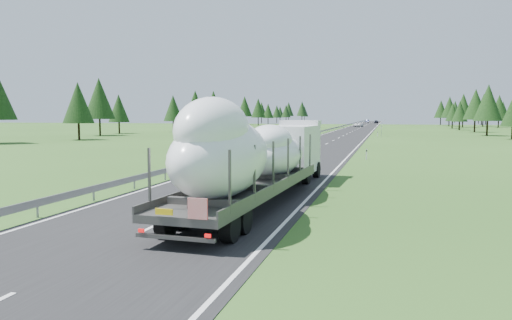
% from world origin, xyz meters
% --- Properties ---
extents(ground, '(400.00, 400.00, 0.00)m').
position_xyz_m(ground, '(0.00, 0.00, 0.00)').
color(ground, '#294F1A').
rests_on(ground, ground).
extents(road_surface, '(10.00, 400.00, 0.02)m').
position_xyz_m(road_surface, '(0.00, 100.00, 0.01)').
color(road_surface, black).
rests_on(road_surface, ground).
extents(guardrail, '(0.10, 400.00, 0.76)m').
position_xyz_m(guardrail, '(-5.30, 99.94, 0.60)').
color(guardrail, slate).
rests_on(guardrail, ground).
extents(marker_posts, '(0.13, 350.08, 1.00)m').
position_xyz_m(marker_posts, '(6.50, 155.00, 0.54)').
color(marker_posts, silver).
rests_on(marker_posts, ground).
extents(highway_sign, '(0.08, 0.90, 2.60)m').
position_xyz_m(highway_sign, '(7.20, 80.00, 1.81)').
color(highway_sign, slate).
rests_on(highway_sign, ground).
extents(tree_line_right, '(27.22, 340.44, 12.02)m').
position_xyz_m(tree_line_right, '(40.08, 129.18, 6.65)').
color(tree_line_right, black).
rests_on(tree_line_right, ground).
extents(tree_line_left, '(15.12, 339.59, 12.40)m').
position_xyz_m(tree_line_left, '(-44.71, 139.44, 6.83)').
color(tree_line_left, black).
rests_on(tree_line_left, ground).
extents(boat_truck, '(3.53, 20.37, 4.79)m').
position_xyz_m(boat_truck, '(2.56, 5.40, 2.38)').
color(boat_truck, silver).
rests_on(boat_truck, ground).
extents(distant_van, '(3.09, 6.00, 1.62)m').
position_xyz_m(distant_van, '(-1.23, 153.71, 0.81)').
color(distant_van, silver).
rests_on(distant_van, ground).
extents(distant_car_dark, '(2.11, 4.67, 1.56)m').
position_xyz_m(distant_car_dark, '(3.08, 222.01, 0.78)').
color(distant_car_dark, black).
rests_on(distant_car_dark, ground).
extents(distant_car_blue, '(1.99, 4.57, 1.46)m').
position_xyz_m(distant_car_blue, '(-1.97, 247.29, 0.73)').
color(distant_car_blue, '#182043').
rests_on(distant_car_blue, ground).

